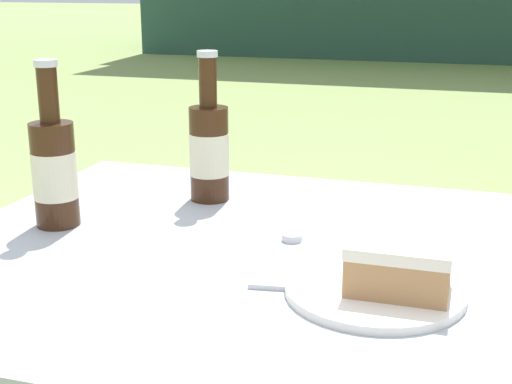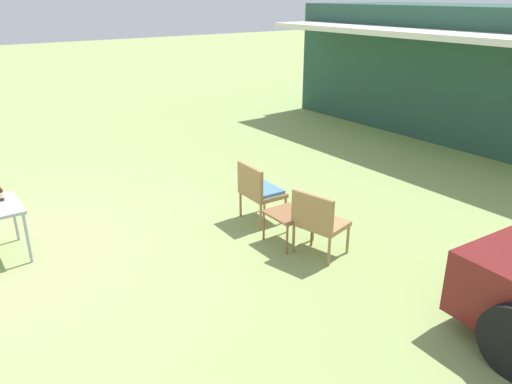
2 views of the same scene
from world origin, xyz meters
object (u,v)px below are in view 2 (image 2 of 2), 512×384
at_px(garden_side_table, 288,216).
at_px(wicker_chair_plain, 318,220).
at_px(wicker_chair_cushioned, 259,189).
at_px(cola_bottle_near, 1,194).

bearing_deg(garden_side_table, wicker_chair_plain, 11.06).
xyz_separation_m(wicker_chair_cushioned, cola_bottle_near, (-1.12, -3.16, 0.30)).
bearing_deg(wicker_chair_cushioned, wicker_chair_plain, -178.93).
relative_size(wicker_chair_plain, garden_side_table, 1.58).
xyz_separation_m(wicker_chair_plain, cola_bottle_near, (-2.39, -3.14, 0.29)).
distance_m(wicker_chair_plain, garden_side_table, 0.50).
bearing_deg(wicker_chair_plain, cola_bottle_near, 39.25).
bearing_deg(garden_side_table, wicker_chair_cushioned, 171.96).
height_order(wicker_chair_plain, garden_side_table, wicker_chair_plain).
relative_size(wicker_chair_cushioned, cola_bottle_near, 3.55).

